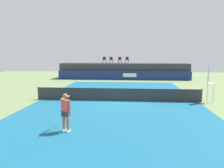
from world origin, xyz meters
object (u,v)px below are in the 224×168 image
Objects in this scene: spectator_chair_right at (127,60)px; tennis_ball at (96,84)px; spectator_chair_left at (111,60)px; net_post_far at (202,95)px; spectator_chair_center at (120,60)px; tennis_player at (66,111)px; net_post_near at (38,93)px; spectator_chair_far_left at (104,60)px; umpire_chair at (209,81)px.

spectator_chair_right reaches higher than tennis_ball.
spectator_chair_left is 0.89× the size of net_post_far.
spectator_chair_left is at bearing -176.05° from spectator_chair_center.
spectator_chair_left is 22.23m from tennis_player.
spectator_chair_center is at bearing 69.92° from net_post_near.
spectator_chair_right reaches higher than tennis_player.
net_post_near is 14.71× the size of tennis_ball.
spectator_chair_far_left is 6.91m from tennis_ball.
spectator_chair_center is at bearing -2.43° from spectator_chair_far_left.
spectator_chair_far_left is 18.15m from umpire_chair.
tennis_player is 16.03m from tennis_ball.
spectator_chair_right is 0.89× the size of net_post_far.
spectator_chair_far_left is 22.42m from tennis_player.
tennis_ball is (-3.52, -6.02, -2.66)m from spectator_chair_right.
spectator_chair_right is 16.63m from net_post_near.
spectator_chair_left is 17.49m from umpire_chair.
spectator_chair_left is at bearing 117.76° from net_post_far.
spectator_chair_far_left reaches higher than umpire_chair.
tennis_player is at bearing -93.48° from spectator_chair_center.
net_post_near is (-6.65, -15.08, -2.19)m from spectator_chair_right.
spectator_chair_right is at bearing -6.18° from spectator_chair_far_left.
tennis_player is (-2.39, -21.99, -1.73)m from spectator_chair_right.
tennis_ball is at bearing -120.28° from spectator_chair_right.
net_post_far is at bearing -44.35° from tennis_ball.
spectator_chair_far_left is 0.50× the size of tennis_player.
spectator_chair_right is 13.06× the size of tennis_ball.
net_post_far is at bearing 40.29° from tennis_player.
spectator_chair_left is 0.50× the size of tennis_player.
spectator_chair_right reaches higher than net_post_far.
spectator_chair_left reaches higher than tennis_ball.
tennis_ball is at bearing -101.31° from spectator_chair_left.
spectator_chair_left is at bearing 175.63° from spectator_chair_right.
umpire_chair is at bearing 2.24° from net_post_far.
spectator_chair_center reaches higher than net_post_near.
tennis_player is at bearing -87.75° from spectator_chair_far_left.
spectator_chair_left is 0.89× the size of net_post_near.
net_post_far is (12.40, 0.00, 0.00)m from net_post_near.
spectator_chair_left is (0.99, -0.18, 0.00)m from spectator_chair_far_left.
tennis_player reaches higher than net_post_far.
umpire_chair reaches higher than tennis_player.
spectator_chair_far_left reaches higher than net_post_near.
tennis_ball is at bearing -111.52° from spectator_chair_center.
spectator_chair_left is 0.32× the size of umpire_chair.
tennis_ball is at bearing 70.94° from net_post_near.
spectator_chair_far_left is 2.23m from spectator_chair_center.
spectator_chair_center is 7.26m from tennis_ball.
spectator_chair_far_left and spectator_chair_right have the same top height.
net_post_near is (-12.89, -0.02, -1.09)m from umpire_chair.
umpire_chair is (9.51, -15.42, -1.11)m from spectator_chair_far_left.
net_post_far is 0.56× the size of tennis_player.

